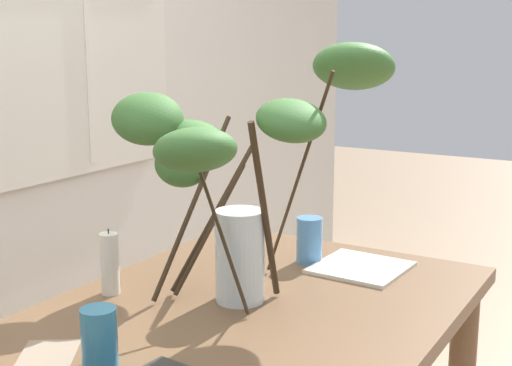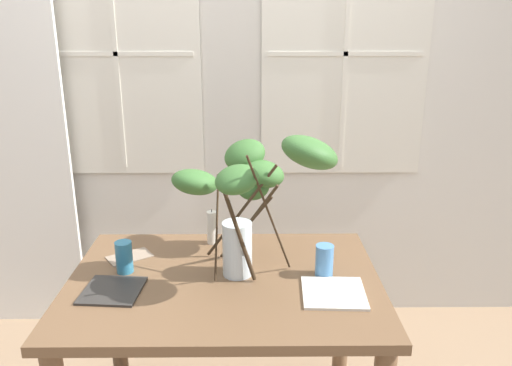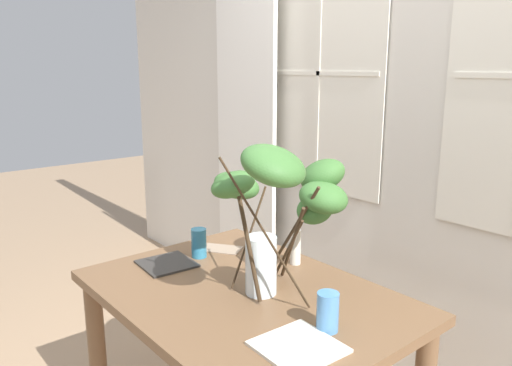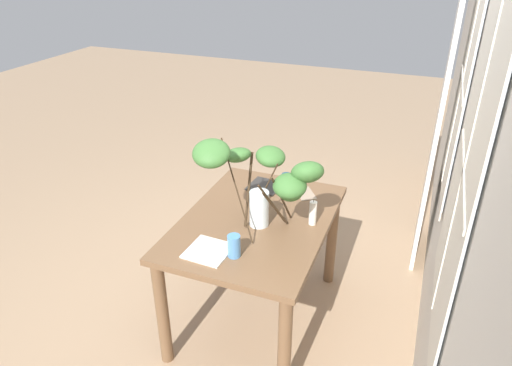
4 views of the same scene
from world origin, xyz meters
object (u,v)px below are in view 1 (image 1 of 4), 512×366
dining_table (242,363)px  plate_square_right (361,267)px  vase_with_branches (228,147)px  drinking_glass_blue_right (309,240)px  pillar_candle (110,264)px  drinking_glass_blue_left (100,342)px

dining_table → plate_square_right: bearing=-16.4°
dining_table → plate_square_right: size_ratio=5.30×
dining_table → vase_with_branches: 0.50m
drinking_glass_blue_right → plate_square_right: bearing=-83.3°
vase_with_branches → plate_square_right: 0.51m
dining_table → vase_with_branches: size_ratio=1.71×
drinking_glass_blue_right → pillar_candle: (-0.46, 0.31, 0.01)m
drinking_glass_blue_left → drinking_glass_blue_right: (0.79, -0.04, -0.00)m
drinking_glass_blue_left → pillar_candle: pillar_candle is taller
drinking_glass_blue_left → plate_square_right: size_ratio=0.56×
dining_table → vase_with_branches: bearing=44.3°
plate_square_right → pillar_candle: pillar_candle is taller
dining_table → vase_with_branches: (0.10, 0.10, 0.48)m
dining_table → plate_square_right: 0.45m
plate_square_right → drinking_glass_blue_left: bearing=167.3°
vase_with_branches → drinking_glass_blue_right: (0.29, -0.08, -0.29)m
drinking_glass_blue_right → plate_square_right: drinking_glass_blue_right is taller
dining_table → plate_square_right: (0.41, -0.12, 0.13)m
dining_table → drinking_glass_blue_right: 0.44m
drinking_glass_blue_left → pillar_candle: size_ratio=0.79×
drinking_glass_blue_left → drinking_glass_blue_right: 0.79m
drinking_glass_blue_left → plate_square_right: bearing=-12.7°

